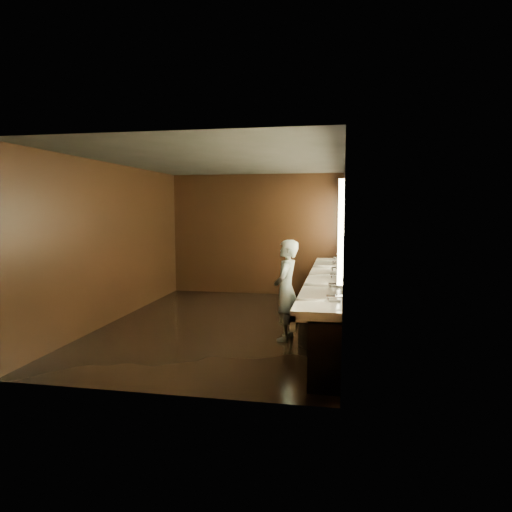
# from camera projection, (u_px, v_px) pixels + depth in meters

# --- Properties ---
(floor) EXTENTS (6.00, 6.00, 0.00)m
(floor) POSITION_uv_depth(u_px,v_px,m) (224.00, 325.00, 7.90)
(floor) COLOR black
(floor) RESTS_ON ground
(ceiling) EXTENTS (4.00, 6.00, 0.02)m
(ceiling) POSITION_uv_depth(u_px,v_px,m) (223.00, 161.00, 7.61)
(ceiling) COLOR #2D2D2B
(ceiling) RESTS_ON wall_back
(wall_back) EXTENTS (4.00, 0.02, 2.80)m
(wall_back) POSITION_uv_depth(u_px,v_px,m) (256.00, 234.00, 10.69)
(wall_back) COLOR black
(wall_back) RESTS_ON floor
(wall_front) EXTENTS (4.00, 0.02, 2.80)m
(wall_front) POSITION_uv_depth(u_px,v_px,m) (151.00, 266.00, 4.82)
(wall_front) COLOR black
(wall_front) RESTS_ON floor
(wall_left) EXTENTS (0.02, 6.00, 2.80)m
(wall_left) POSITION_uv_depth(u_px,v_px,m) (115.00, 243.00, 8.12)
(wall_left) COLOR black
(wall_left) RESTS_ON floor
(wall_right) EXTENTS (0.02, 6.00, 2.80)m
(wall_right) POSITION_uv_depth(u_px,v_px,m) (343.00, 246.00, 7.39)
(wall_right) COLOR black
(wall_right) RESTS_ON floor
(sink_counter) EXTENTS (0.55, 5.40, 1.01)m
(sink_counter) POSITION_uv_depth(u_px,v_px,m) (329.00, 301.00, 7.52)
(sink_counter) COLOR black
(sink_counter) RESTS_ON floor
(mirror_band) EXTENTS (0.06, 5.03, 1.15)m
(mirror_band) POSITION_uv_depth(u_px,v_px,m) (342.00, 225.00, 7.35)
(mirror_band) COLOR #FFF2B5
(mirror_band) RESTS_ON wall_right
(person) EXTENTS (0.44, 0.60, 1.54)m
(person) POSITION_uv_depth(u_px,v_px,m) (286.00, 290.00, 6.95)
(person) COLOR #8EC9D4
(person) RESTS_ON floor
(trash_bin) EXTENTS (0.44, 0.44, 0.62)m
(trash_bin) POSITION_uv_depth(u_px,v_px,m) (312.00, 325.00, 6.70)
(trash_bin) COLOR black
(trash_bin) RESTS_ON floor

